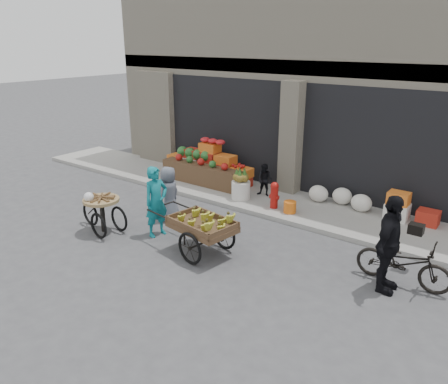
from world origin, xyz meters
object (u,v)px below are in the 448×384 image
Objects in this scene: banana_cart at (201,222)px; pineapple_bin at (241,190)px; fire_hydrant at (274,194)px; cyclist at (389,245)px; seated_person at (265,180)px; bicycle at (403,262)px; orange_bucket at (290,207)px; vendor_grey at (169,194)px; tricycle_cart at (102,209)px; vendor_woman at (156,202)px.

pineapple_bin is at bearing 117.45° from banana_cart.
pineapple_bin is at bearing 177.40° from fire_hydrant.
seated_person is at bearing 55.80° from cyclist.
banana_cart is 4.02m from bicycle.
vendor_grey is (-2.33, -2.00, 0.43)m from orange_bucket.
cyclist reaches higher than banana_cart.
cyclist is at bearing -33.72° from orange_bucket.
cyclist reaches higher than orange_bucket.
tricycle_cart is (-2.62, -3.50, 0.06)m from fire_hydrant.
fire_hydrant is 0.43× the size of vendor_woman.
pineapple_bin is 1.11m from fire_hydrant.
seated_person is at bearing 70.83° from tricycle_cart.
vendor_grey is at bearing 161.11° from banana_cart.
vendor_woman is (-1.39, 0.10, 0.12)m from banana_cart.
seated_person is (0.40, 0.60, 0.21)m from pineapple_bin.
bicycle is at bearing 21.51° from tricycle_cart.
fire_hydrant is at bearing -2.60° from pineapple_bin.
seated_person is 0.56× the size of vendor_woman.
orange_bucket is at bearing -24.94° from vendor_woman.
orange_bucket is 0.34× the size of seated_person.
cyclist is (-0.20, -0.40, 0.47)m from bicycle.
tricycle_cart is (-3.12, -3.45, 0.30)m from orange_bucket.
banana_cart is 1.47× the size of vendor_woman.
pineapple_bin is 0.56× the size of seated_person.
seated_person is (-1.20, 0.70, 0.31)m from orange_bucket.
vendor_grey reaches higher than orange_bucket.
vendor_grey is at bearing 67.25° from tricycle_cart.
tricycle_cart reaches higher than orange_bucket.
seated_person is 0.66× the size of vendor_grey.
tricycle_cart reaches higher than fire_hydrant.
fire_hydrant is 0.39× the size of cyclist.
seated_person is 0.51× the size of cyclist.
fire_hydrant is at bearing 58.13° from cyclist.
tricycle_cart is at bearing 101.48° from cyclist.
banana_cart is (-0.55, -2.91, 0.44)m from orange_bucket.
cyclist is at bearing 21.88° from banana_cart.
fire_hydrant is at bearing -52.88° from seated_person.
tricycle_cart is 6.34m from cyclist.
orange_bucket is 0.22× the size of tricycle_cart.
orange_bucket is at bearing 61.84° from bicycle.
tricycle_cart is at bearing -132.07° from orange_bucket.
vendor_grey reaches higher than seated_person.
orange_bucket is at bearing 87.53° from banana_cart.
cyclist is at bearing -30.44° from fire_hydrant.
vendor_woman is 1.18× the size of vendor_grey.
fire_hydrant is 3.22m from vendor_woman.
vendor_woman reaches higher than tricycle_cart.
tricycle_cart is (-1.52, -3.55, 0.20)m from pineapple_bin.
pineapple_bin is 5.15m from cyclist.
tricycle_cart is at bearing 104.47° from bicycle.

